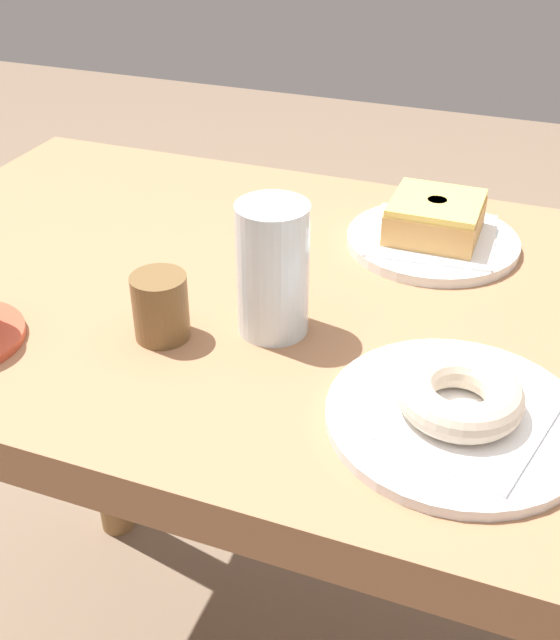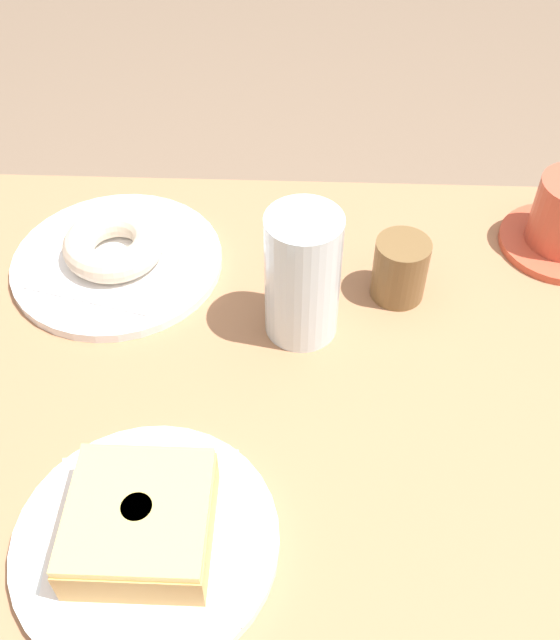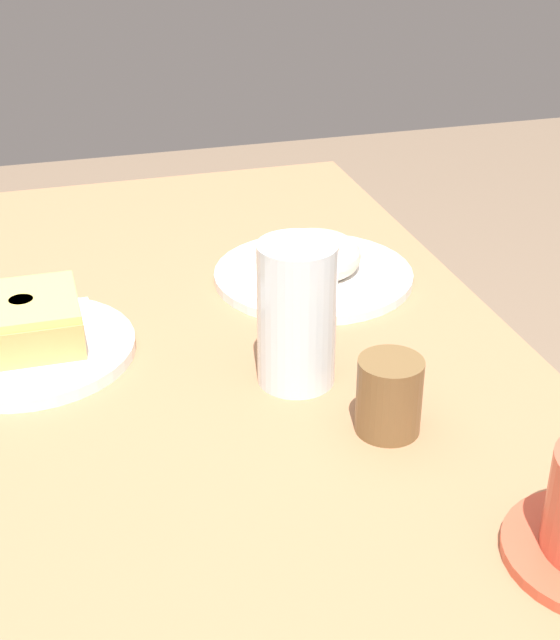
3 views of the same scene
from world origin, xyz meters
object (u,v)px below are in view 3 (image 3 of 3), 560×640
(plate_glazed_square, at_px, (28,349))
(sugar_jar, at_px, (389,396))
(plate_sugar_ring, at_px, (313,275))
(water_glass, at_px, (297,314))
(donut_sugar_ring, at_px, (314,255))
(donut_glazed_square, at_px, (24,320))

(plate_glazed_square, distance_m, sugar_jar, 0.35)
(plate_sugar_ring, relative_size, water_glass, 1.65)
(donut_sugar_ring, xyz_separation_m, sugar_jar, (0.29, -0.03, 0.00))
(water_glass, bearing_deg, sugar_jar, 27.30)
(donut_glazed_square, distance_m, water_glass, 0.26)
(donut_glazed_square, bearing_deg, donut_sugar_ring, 104.81)
(donut_sugar_ring, relative_size, donut_glazed_square, 1.01)
(plate_sugar_ring, relative_size, donut_glazed_square, 2.13)
(donut_glazed_square, relative_size, water_glass, 0.77)
(donut_sugar_ring, bearing_deg, water_glass, -22.24)
(donut_glazed_square, xyz_separation_m, water_glass, (0.11, 0.23, 0.03))
(plate_sugar_ring, distance_m, water_glass, 0.22)
(sugar_jar, bearing_deg, plate_glazed_square, -126.65)
(plate_sugar_ring, relative_size, sugar_jar, 3.32)
(water_glass, relative_size, sugar_jar, 2.02)
(plate_glazed_square, distance_m, donut_glazed_square, 0.03)
(donut_glazed_square, height_order, sugar_jar, sugar_jar)
(donut_sugar_ring, height_order, donut_glazed_square, donut_glazed_square)
(plate_glazed_square, bearing_deg, donut_glazed_square, 0.00)
(water_glass, xyz_separation_m, sugar_jar, (0.10, 0.05, -0.03))
(plate_glazed_square, xyz_separation_m, sugar_jar, (0.21, 0.28, 0.03))
(donut_glazed_square, xyz_separation_m, sugar_jar, (0.21, 0.28, -0.00))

